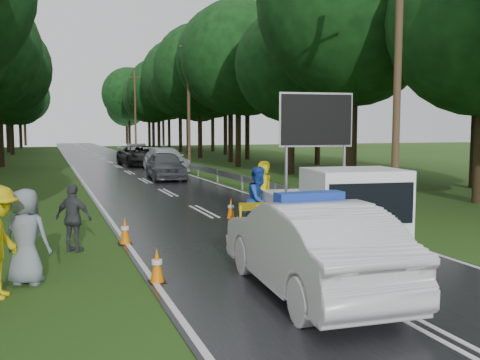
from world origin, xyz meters
name	(u,v)px	position (x,y,z in m)	size (l,w,h in m)	color
ground	(269,247)	(0.00, 0.00, 0.00)	(160.00, 160.00, 0.00)	#253F12
road	(118,167)	(0.00, 30.00, 0.01)	(7.00, 140.00, 0.02)	black
guardrail	(166,159)	(3.70, 29.67, 0.55)	(0.12, 60.06, 0.70)	gray
utility_pole_near	(398,62)	(5.20, 2.00, 5.06)	(1.40, 0.24, 10.00)	#463620
utility_pole_mid	(189,101)	(5.20, 28.00, 5.06)	(1.40, 0.24, 10.00)	#463620
utility_pole_far	(135,111)	(5.20, 54.00, 5.06)	(1.40, 0.24, 10.00)	#463620
police_sedan	(309,247)	(-0.83, -3.76, 0.85)	(2.10, 5.22, 1.85)	silver
work_truck	(333,209)	(1.22, -1.07, 1.05)	(2.72, 5.07, 3.86)	gray
barrier	(280,210)	(0.80, 1.11, 0.73)	(2.34, 0.31, 0.97)	yellow
officer	(262,196)	(0.63, 2.00, 1.02)	(0.75, 0.49, 2.05)	yellow
civilian	(259,200)	(0.44, 1.76, 0.95)	(0.93, 0.72, 1.91)	#1B44B1
bystander_mid	(74,218)	(-4.67, 1.10, 0.83)	(0.97, 0.40, 1.65)	#3C3F43
bystander_right	(26,237)	(-5.66, -1.42, 0.93)	(0.91, 0.59, 1.85)	slate
queue_car_first	(165,166)	(1.27, 18.39, 0.82)	(1.95, 4.84, 1.65)	#3A3E41
queue_car_second	(165,159)	(2.56, 24.39, 0.83)	(2.32, 5.70, 1.65)	#AEB0B6
queue_car_third	(140,156)	(1.75, 30.39, 0.81)	(2.69, 5.84, 1.62)	black
queue_car_fourth	(137,152)	(2.60, 37.07, 0.79)	(1.66, 4.77, 1.57)	#45494E
cone_near_left	(157,266)	(-3.30, -2.21, 0.34)	(0.33, 0.33, 0.70)	black
cone_center	(238,229)	(-0.61, 0.66, 0.36)	(0.35, 0.35, 0.74)	black
cone_far	(231,209)	(0.42, 4.20, 0.34)	(0.33, 0.33, 0.70)	black
cone_left_mid	(125,231)	(-3.40, 1.50, 0.35)	(0.34, 0.34, 0.72)	black
cone_right	(319,206)	(3.50, 3.88, 0.32)	(0.31, 0.31, 0.66)	black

